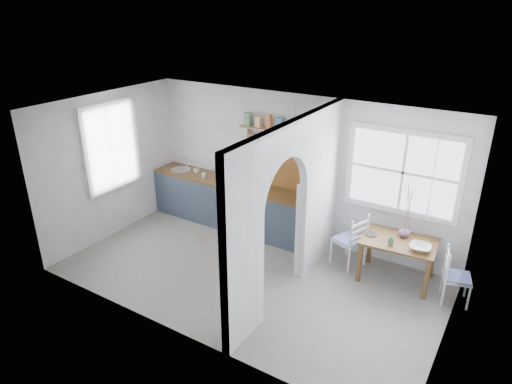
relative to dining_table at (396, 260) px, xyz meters
The scene contains 26 objects.
floor 2.30m from the dining_table, 150.47° to the right, with size 5.80×3.20×0.01m, color gray.
ceiling 3.21m from the dining_table, 150.47° to the right, with size 5.80×3.20×0.01m, color white.
walls 2.47m from the dining_table, 150.47° to the right, with size 5.81×3.21×2.60m.
partition 2.00m from the dining_table, 140.26° to the right, with size 0.12×3.20×2.60m.
kitchen_window 5.15m from the dining_table, 166.98° to the right, with size 0.10×1.16×1.50m, color white, non-canonical shape.
nook_window 1.34m from the dining_table, 112.26° to the left, with size 1.76×0.10×1.30m, color white, non-canonical shape.
counter 3.12m from the dining_table, behind, with size 3.50×0.60×0.90m.
sink 4.45m from the dining_table, behind, with size 0.40×0.40×0.02m, color silver.
backsplash 2.45m from the dining_table, 168.27° to the left, with size 1.65×0.03×0.90m, color #98571B.
shelf 2.77m from the dining_table, behind, with size 1.75×0.20×0.21m.
pendant_lamp 2.39m from the dining_table, behind, with size 0.26×0.26×0.16m, color beige.
utensil_rail 1.78m from the dining_table, behind, with size 0.02×0.02×0.50m, color silver.
dining_table is the anchor object (origin of this frame).
chair_left 0.80m from the dining_table, behind, with size 0.42×0.42×0.93m, color silver, non-canonical shape.
chair_right 0.89m from the dining_table, ahead, with size 0.37×0.37×0.82m, color silver, non-canonical shape.
kettle 1.76m from the dining_table, behind, with size 0.21×0.17×0.26m, color silver, non-canonical shape.
mug_a 3.79m from the dining_table, behind, with size 0.10×0.10×0.10m, color white.
mug_b 4.08m from the dining_table, behind, with size 0.11×0.11×0.09m, color white.
knife_block 3.49m from the dining_table, behind, with size 0.09×0.13×0.20m, color #422C1F.
jar 3.12m from the dining_table, behind, with size 0.11×0.11×0.18m, color #928760.
towel_magenta 1.41m from the dining_table, behind, with size 0.02×0.03×0.52m, color #A60F53.
towel_orange 1.42m from the dining_table, behind, with size 0.02×0.03×0.48m, color #DF6408.
bowl 0.52m from the dining_table, 19.45° to the right, with size 0.30×0.30×0.07m, color silver.
table_cup 0.44m from the dining_table, 111.62° to the right, with size 0.10×0.10×0.09m, color #487C50.
plate 0.55m from the dining_table, behind, with size 0.18×0.18×0.02m, color #282525.
vase 0.46m from the dining_table, 80.97° to the left, with size 0.17×0.17×0.18m, color #6A4B76.
Camera 1 is at (3.33, -5.12, 4.05)m, focal length 32.00 mm.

